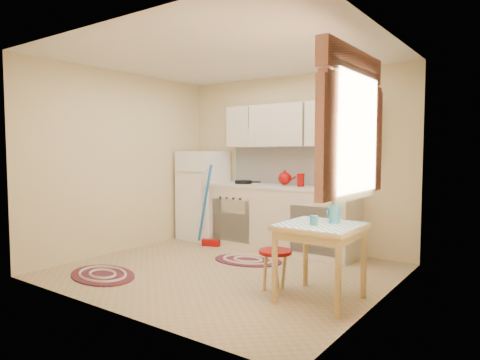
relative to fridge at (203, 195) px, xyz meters
The scene contains 14 objects.
room_shell 2.07m from the fridge, 32.81° to the right, with size 3.64×3.60×2.52m.
fridge is the anchor object (origin of this frame).
broom 0.57m from the fridge, 38.19° to the right, with size 0.28×0.12×1.20m, color #1B5DA9, non-canonical shape.
base_cabinets 1.39m from the fridge, ahead, with size 2.25×0.60×0.88m, color beige.
countertop 1.38m from the fridge, ahead, with size 2.27×0.62×0.04m, color silver.
frying_pan 0.82m from the fridge, ahead, with size 0.25×0.25×0.05m, color black.
red_kettle 1.50m from the fridge, ahead, with size 0.21×0.19×0.21m, color #900705, non-canonical shape.
red_canister 1.74m from the fridge, ahead, with size 0.10×0.10×0.16m, color #900705.
table 3.15m from the fridge, 28.84° to the right, with size 0.72×0.72×0.72m, color #DFBA6F.
stool 2.79m from the fridge, 34.20° to the right, with size 0.33×0.33×0.42m, color #900705.
coffee_pot 3.16m from the fridge, 26.15° to the right, with size 0.13×0.11×0.26m, color teal, non-canonical shape.
mug 3.16m from the fridge, 30.60° to the right, with size 0.07×0.07×0.10m, color teal.
rug_center 1.70m from the fridge, 27.95° to the right, with size 0.89×0.60×0.02m, color maroon, non-canonical shape.
rug_left 2.36m from the fridge, 79.64° to the right, with size 0.95×0.63×0.02m, color maroon, non-canonical shape.
Camera 1 is at (3.03, -3.92, 1.42)m, focal length 32.00 mm.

